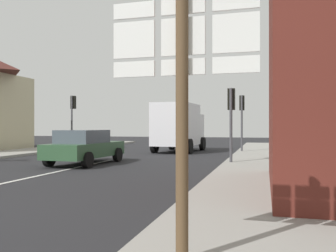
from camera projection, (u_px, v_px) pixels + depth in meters
ground_plane at (90, 165)px, 15.06m from camera, size 80.00×80.00×0.00m
sidewalk_right at (261, 175)px, 11.27m from camera, size 3.08×44.00×0.14m
lane_centre_stripe at (30, 178)px, 11.20m from camera, size 0.16×12.00×0.01m
sedan_far at (85, 146)px, 15.29m from camera, size 2.08×4.26×1.47m
delivery_truck at (179, 126)px, 22.79m from camera, size 2.74×5.12×3.05m
route_sign_post at (182, 92)px, 3.92m from camera, size 1.66×0.14×3.20m
traffic_light_near_right at (231, 108)px, 14.94m from camera, size 0.30×0.49×3.22m
traffic_light_far_left at (73, 110)px, 24.78m from camera, size 0.30×0.49×3.76m
traffic_light_far_right at (242, 110)px, 21.68m from camera, size 0.30×0.49×3.52m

